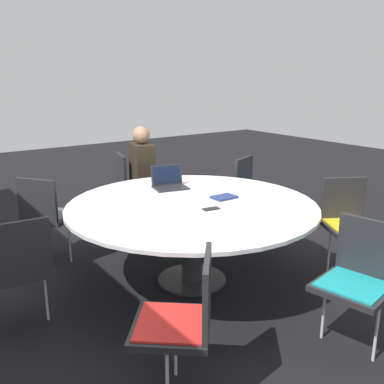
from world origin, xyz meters
TOP-DOWN VIEW (x-y plane):
  - ground_plane at (0.00, 0.00)m, footprint 16.00×16.00m
  - conference_table at (0.00, 0.00)m, footprint 2.14×2.14m
  - chair_0 at (1.71, -0.32)m, footprint 0.52×0.51m
  - chair_1 at (1.13, 0.90)m, footprint 0.60×0.60m
  - chair_2 at (0.05, 1.44)m, footprint 0.45×0.47m
  - chair_3 at (-1.15, 0.88)m, footprint 0.61×0.60m
  - chair_4 at (-1.41, -0.33)m, footprint 0.51×0.49m
  - chair_5 at (-0.66, -1.28)m, footprint 0.58×0.59m
  - chair_6 at (0.61, -1.31)m, footprint 0.56×0.57m
  - person_0 at (1.46, -0.34)m, footprint 0.40×0.31m
  - laptop at (0.57, -0.13)m, footprint 0.32×0.36m
  - spiral_notebook at (-0.04, -0.32)m, footprint 0.15×0.21m
  - cell_phone at (-0.23, -0.03)m, footprint 0.09×0.15m

SIDE VIEW (x-z plane):
  - ground_plane at x=0.00m, z-range 0.00..0.00m
  - chair_0 at x=1.71m, z-range 0.09..0.96m
  - chair_1 at x=1.13m, z-range 0.09..0.96m
  - chair_2 at x=0.05m, z-range 0.09..0.96m
  - chair_3 at x=-1.15m, z-range 0.09..0.96m
  - chair_4 at x=-1.41m, z-range 0.09..0.96m
  - chair_5 at x=-0.66m, z-range 0.09..0.96m
  - chair_6 at x=0.61m, z-range 0.09..0.96m
  - conference_table at x=0.00m, z-range 0.27..0.99m
  - person_0 at x=1.46m, z-range 0.11..1.33m
  - cell_phone at x=-0.23m, z-range 0.72..0.73m
  - spiral_notebook at x=-0.04m, z-range 0.72..0.74m
  - laptop at x=0.57m, z-range 0.67..0.88m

